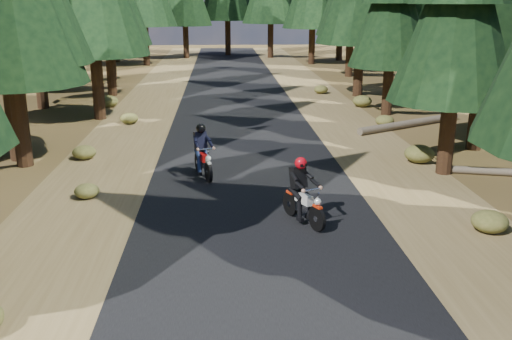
# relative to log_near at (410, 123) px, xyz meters

# --- Properties ---
(ground) EXTENTS (120.00, 120.00, 0.00)m
(ground) POSITION_rel_log_near_xyz_m (-7.22, -11.25, -0.16)
(ground) COLOR #443518
(ground) RESTS_ON ground
(road) EXTENTS (6.00, 100.00, 0.01)m
(road) POSITION_rel_log_near_xyz_m (-7.22, -6.25, -0.15)
(road) COLOR black
(road) RESTS_ON ground
(shoulder_l) EXTENTS (3.20, 100.00, 0.01)m
(shoulder_l) POSITION_rel_log_near_xyz_m (-11.82, -6.25, -0.16)
(shoulder_l) COLOR brown
(shoulder_l) RESTS_ON ground
(shoulder_r) EXTENTS (3.20, 100.00, 0.01)m
(shoulder_r) POSITION_rel_log_near_xyz_m (-2.62, -6.25, -0.16)
(shoulder_r) COLOR brown
(shoulder_r) RESTS_ON ground
(log_near) EXTENTS (5.24, 3.20, 0.32)m
(log_near) POSITION_rel_log_near_xyz_m (0.00, 0.00, 0.00)
(log_near) COLOR #4C4233
(log_near) RESTS_ON ground
(log_far) EXTENTS (3.75, 1.21, 0.24)m
(log_far) POSITION_rel_log_near_xyz_m (0.50, -7.12, -0.04)
(log_far) COLOR #4C4233
(log_far) RESTS_ON ground
(understory_shrubs) EXTENTS (13.86, 31.00, 0.59)m
(understory_shrubs) POSITION_rel_log_near_xyz_m (-5.81, -4.39, 0.10)
(understory_shrubs) COLOR #474C1E
(understory_shrubs) RESTS_ON ground
(rider_lead) EXTENTS (1.25, 1.86, 1.60)m
(rider_lead) POSITION_rel_log_near_xyz_m (-6.13, -10.63, 0.38)
(rider_lead) COLOR beige
(rider_lead) RESTS_ON road
(rider_follow) EXTENTS (1.04, 1.89, 1.62)m
(rider_follow) POSITION_rel_log_near_xyz_m (-8.64, -6.68, 0.39)
(rider_follow) COLOR #900A09
(rider_follow) RESTS_ON road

